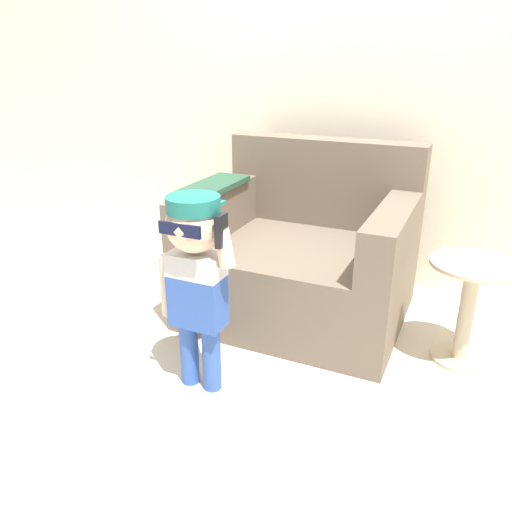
# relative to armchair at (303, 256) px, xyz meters

# --- Properties ---
(ground_plane) EXTENTS (10.00, 10.00, 0.00)m
(ground_plane) POSITION_rel_armchair_xyz_m (-0.11, -0.13, -0.33)
(ground_plane) COLOR beige
(wall_back) EXTENTS (10.00, 0.05, 2.60)m
(wall_back) POSITION_rel_armchair_xyz_m (-0.11, 0.64, 0.97)
(wall_back) COLOR beige
(wall_back) RESTS_ON ground_plane
(armchair) EXTENTS (1.17, 0.97, 0.95)m
(armchair) POSITION_rel_armchair_xyz_m (0.00, 0.00, 0.00)
(armchair) COLOR #6B5B4C
(armchair) RESTS_ON ground_plane
(person_child) EXTENTS (0.36, 0.27, 0.88)m
(person_child) POSITION_rel_armchair_xyz_m (-0.16, -0.88, 0.25)
(person_child) COLOR #3356AD
(person_child) RESTS_ON ground_plane
(side_table) EXTENTS (0.40, 0.40, 0.52)m
(side_table) POSITION_rel_armchair_xyz_m (0.88, -0.18, -0.02)
(side_table) COLOR beige
(side_table) RESTS_ON ground_plane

